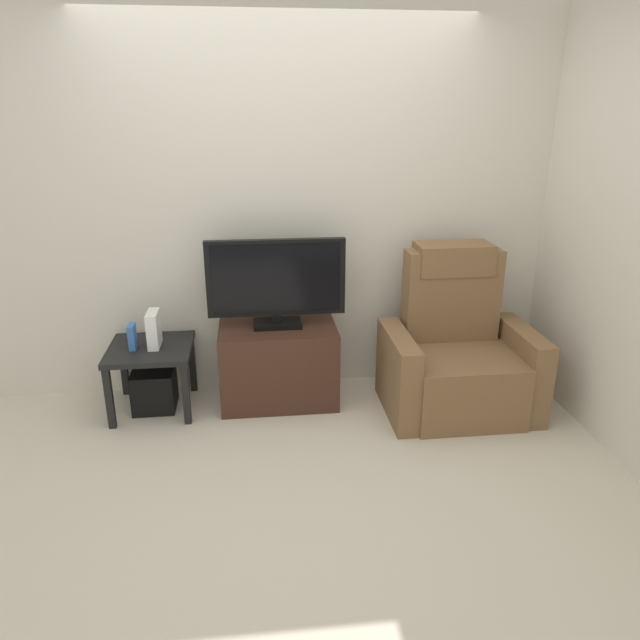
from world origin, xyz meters
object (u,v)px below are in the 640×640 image
(tv_stand, at_px, (278,364))
(recliner_armchair, at_px, (457,354))
(game_console, at_px, (154,329))
(television, at_px, (276,281))
(subwoofer_box, at_px, (154,389))
(book_upright, at_px, (132,337))
(side_table, at_px, (151,356))

(tv_stand, xyz_separation_m, recliner_armchair, (1.19, -0.21, 0.10))
(game_console, bearing_deg, television, 2.02)
(tv_stand, height_order, subwoofer_box, tv_stand)
(book_upright, bearing_deg, television, 3.55)
(tv_stand, relative_size, recliner_armchair, 0.73)
(side_table, bearing_deg, television, 2.62)
(book_upright, bearing_deg, side_table, 11.31)
(book_upright, bearing_deg, tv_stand, 2.41)
(subwoofer_box, bearing_deg, book_upright, -168.69)
(subwoofer_box, relative_size, game_console, 1.18)
(television, xyz_separation_m, recliner_armchair, (1.19, -0.23, -0.49))
(television, bearing_deg, tv_stand, -90.00)
(game_console, bearing_deg, side_table, -164.05)
(subwoofer_box, bearing_deg, recliner_armchair, -5.32)
(recliner_armchair, distance_m, side_table, 2.04)
(book_upright, relative_size, game_console, 0.70)
(tv_stand, bearing_deg, book_upright, -177.59)
(side_table, distance_m, subwoofer_box, 0.24)
(side_table, bearing_deg, subwoofer_box, -45.00)
(tv_stand, relative_size, side_table, 1.46)
(side_table, bearing_deg, book_upright, -168.69)
(recliner_armchair, bearing_deg, game_console, -177.35)
(subwoofer_box, bearing_deg, tv_stand, 1.33)
(tv_stand, xyz_separation_m, television, (-0.00, 0.02, 0.58))
(television, relative_size, book_upright, 5.51)
(game_console, bearing_deg, subwoofer_box, -164.05)
(tv_stand, relative_size, game_console, 3.34)
(television, distance_m, subwoofer_box, 1.11)
(tv_stand, height_order, side_table, tv_stand)
(recliner_armchair, bearing_deg, subwoofer_box, -176.98)
(side_table, xyz_separation_m, game_console, (0.04, 0.01, 0.19))
(recliner_armchair, xyz_separation_m, book_upright, (-2.13, 0.17, 0.16))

